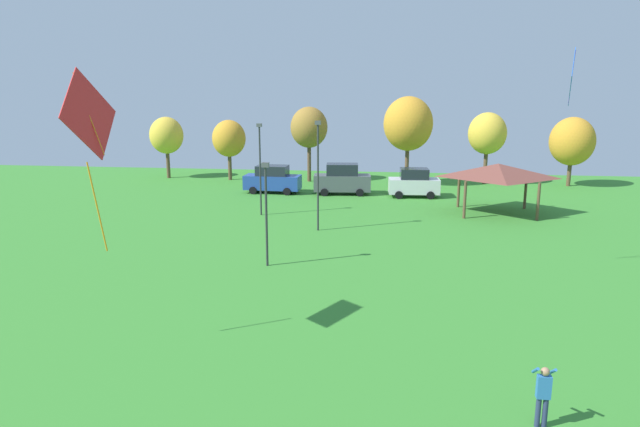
# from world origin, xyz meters

# --- Properties ---
(person_standing_near_foreground) EXTENTS (0.52, 0.51, 1.77)m
(person_standing_near_foreground) POSITION_xyz_m (4.68, 13.32, 1.00)
(person_standing_near_foreground) COLOR navy
(person_standing_near_foreground) RESTS_ON ground
(kite_flying_2) EXTENTS (0.81, 2.99, 6.01)m
(kite_flying_2) POSITION_xyz_m (-9.09, 16.41, 7.85)
(kite_flying_2) COLOR red
(kite_flying_3) EXTENTS (0.98, 3.25, 3.38)m
(kite_flying_3) POSITION_xyz_m (10.92, 35.19, 9.46)
(kite_flying_3) COLOR blue
(parked_car_leftmost) EXTENTS (4.85, 2.22, 2.36)m
(parked_car_leftmost) POSITION_xyz_m (-9.60, 46.35, 1.17)
(parked_car_leftmost) COLOR #234299
(parked_car_leftmost) RESTS_ON ground
(parked_car_second_from_left) EXTENTS (4.89, 2.32, 2.60)m
(parked_car_second_from_left) POSITION_xyz_m (-3.62, 46.42, 1.27)
(parked_car_second_from_left) COLOR #4C5156
(parked_car_second_from_left) RESTS_ON ground
(parked_car_third_from_left) EXTENTS (4.22, 2.28, 2.37)m
(parked_car_third_from_left) POSITION_xyz_m (2.36, 45.99, 1.17)
(parked_car_third_from_left) COLOR silver
(parked_car_third_from_left) RESTS_ON ground
(park_pavilion) EXTENTS (6.29, 5.02, 3.60)m
(park_pavilion) POSITION_xyz_m (8.00, 40.36, 3.08)
(park_pavilion) COLOR brown
(park_pavilion) RESTS_ON ground
(light_post_0) EXTENTS (0.36, 0.20, 6.44)m
(light_post_0) POSITION_xyz_m (-8.60, 37.70, 3.62)
(light_post_0) COLOR #2D2D33
(light_post_0) RESTS_ON ground
(light_post_1) EXTENTS (0.36, 0.20, 6.87)m
(light_post_1) POSITION_xyz_m (-4.01, 33.79, 3.84)
(light_post_1) COLOR #2D2D33
(light_post_1) RESTS_ON ground
(light_post_2) EXTENTS (0.36, 0.20, 5.27)m
(light_post_2) POSITION_xyz_m (-5.61, 26.19, 3.02)
(light_post_2) COLOR #2D2D33
(light_post_2) RESTS_ON ground
(treeline_tree_0) EXTENTS (3.29, 3.29, 6.05)m
(treeline_tree_0) POSITION_xyz_m (-21.66, 53.19, 4.21)
(treeline_tree_0) COLOR brown
(treeline_tree_0) RESTS_ON ground
(treeline_tree_1) EXTENTS (3.23, 3.23, 5.82)m
(treeline_tree_1) POSITION_xyz_m (-15.21, 52.82, 4.01)
(treeline_tree_1) COLOR brown
(treeline_tree_1) RESTS_ON ground
(treeline_tree_2) EXTENTS (3.51, 3.51, 7.10)m
(treeline_tree_2) POSITION_xyz_m (-7.38, 52.87, 5.14)
(treeline_tree_2) COLOR brown
(treeline_tree_2) RESTS_ON ground
(treeline_tree_3) EXTENTS (4.45, 4.45, 8.10)m
(treeline_tree_3) POSITION_xyz_m (1.87, 51.65, 5.64)
(treeline_tree_3) COLOR brown
(treeline_tree_3) RESTS_ON ground
(treeline_tree_4) EXTENTS (3.49, 3.49, 6.64)m
(treeline_tree_4) POSITION_xyz_m (9.16, 53.44, 4.69)
(treeline_tree_4) COLOR brown
(treeline_tree_4) RESTS_ON ground
(treeline_tree_5) EXTENTS (3.97, 3.97, 6.28)m
(treeline_tree_5) POSITION_xyz_m (16.64, 53.24, 4.08)
(treeline_tree_5) COLOR brown
(treeline_tree_5) RESTS_ON ground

